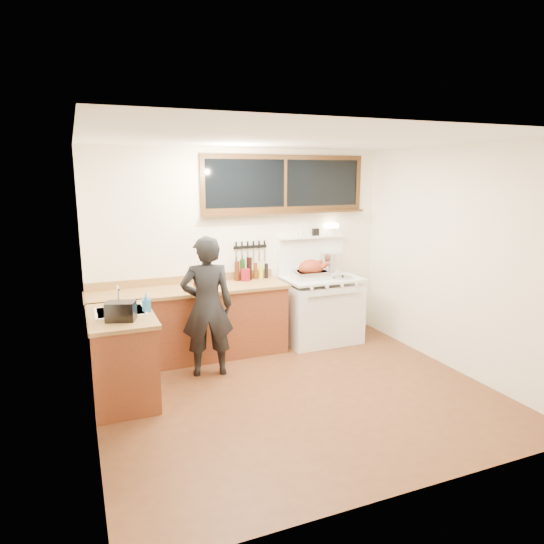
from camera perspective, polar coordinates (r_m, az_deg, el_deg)
name	(u,v)px	position (r m, az deg, el deg)	size (l,w,h in m)	color
ground_plane	(298,395)	(5.27, 3.11, -14.27)	(4.00, 3.50, 0.02)	#542C16
room_shell	(300,239)	(4.78, 3.32, 3.94)	(4.10, 3.60, 2.65)	white
counter_back	(191,323)	(6.14, -9.57, -5.94)	(2.44, 0.64, 1.00)	maroon
counter_left	(122,356)	(5.24, -17.25, -9.43)	(0.64, 1.09, 0.90)	maroon
sink_unit	(121,317)	(5.19, -17.37, -5.04)	(0.50, 0.45, 0.37)	white
vintage_stove	(320,308)	(6.70, 5.72, -4.21)	(1.02, 0.74, 1.59)	white
back_window	(285,190)	(6.56, 1.58, 9.64)	(2.32, 0.13, 0.77)	black
left_doorway	(92,335)	(3.91, -20.45, -7.01)	(0.02, 1.04, 2.17)	black
knife_strip	(250,248)	(6.45, -2.56, 2.88)	(0.46, 0.03, 0.28)	black
man	(207,306)	(5.53, -7.64, -4.04)	(0.65, 0.49, 1.61)	black
soap_bottle	(146,302)	(5.09, -14.58, -3.47)	(0.09, 0.09, 0.19)	#2779C7
toaster	(121,311)	(4.85, -17.37, -4.42)	(0.31, 0.26, 0.18)	black
cutting_board	(202,286)	(5.90, -8.29, -1.60)	(0.45, 0.40, 0.13)	olive
roast_turkey	(311,271)	(6.50, 4.65, 0.16)	(0.49, 0.36, 0.25)	silver
stockpot	(330,262)	(6.90, 6.87, 1.12)	(0.38, 0.38, 0.29)	silver
saucepan	(321,271)	(6.75, 5.84, 0.14)	(0.18, 0.27, 0.11)	silver
pot_lid	(343,277)	(6.56, 8.31, -0.63)	(0.27, 0.27, 0.04)	silver
coffee_tin	(245,275)	(6.32, -3.18, -0.35)	(0.12, 0.10, 0.16)	maroon
pitcher	(221,275)	(6.33, -6.01, -0.35)	(0.10, 0.10, 0.16)	white
bottle_cluster	(249,270)	(6.39, -2.72, 0.22)	(0.47, 0.07, 0.30)	black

